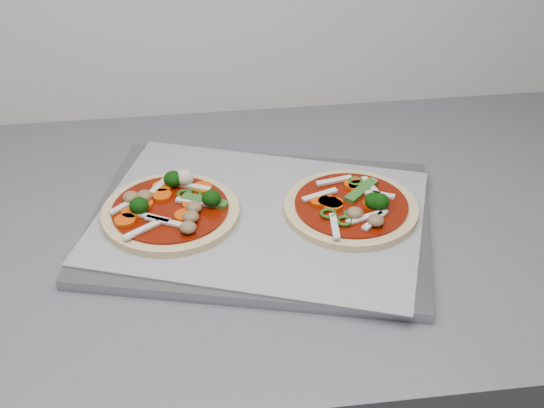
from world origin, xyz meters
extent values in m
cube|color=gray|center=(0.71, 1.29, 0.91)|extent=(0.47, 0.40, 0.01)
cube|color=gray|center=(0.71, 1.29, 0.91)|extent=(0.46, 0.40, 0.00)
cylinder|color=#D0BA7D|center=(0.60, 1.31, 0.92)|extent=(0.22, 0.22, 0.01)
cylinder|color=#6B1200|center=(0.60, 1.31, 0.93)|extent=(0.19, 0.19, 0.00)
ellipsoid|color=#093A07|center=(0.60, 1.35, 0.94)|extent=(0.03, 0.03, 0.02)
ellipsoid|color=beige|center=(0.62, 1.36, 0.94)|extent=(0.03, 0.03, 0.02)
cylinder|color=#FE4108|center=(0.59, 1.35, 0.93)|extent=(0.03, 0.03, 0.00)
ellipsoid|color=brown|center=(0.62, 1.27, 0.93)|extent=(0.03, 0.03, 0.01)
cube|color=silver|center=(0.63, 1.35, 0.93)|extent=(0.05, 0.03, 0.00)
cylinder|color=#FE4108|center=(0.57, 1.32, 0.93)|extent=(0.04, 0.04, 0.00)
cube|color=silver|center=(0.59, 1.36, 0.93)|extent=(0.03, 0.04, 0.00)
cylinder|color=#FE4108|center=(0.63, 1.31, 0.93)|extent=(0.03, 0.03, 0.00)
cube|color=#356D24|center=(0.64, 1.31, 0.93)|extent=(0.06, 0.04, 0.00)
ellipsoid|color=#093A07|center=(0.56, 1.30, 0.94)|extent=(0.03, 0.03, 0.02)
cylinder|color=#FE4108|center=(0.62, 1.28, 0.93)|extent=(0.03, 0.03, 0.00)
cube|color=silver|center=(0.59, 1.27, 0.93)|extent=(0.05, 0.03, 0.00)
torus|color=#274F13|center=(0.62, 1.33, 0.93)|extent=(0.02, 0.02, 0.00)
ellipsoid|color=brown|center=(0.55, 1.33, 0.93)|extent=(0.03, 0.03, 0.01)
ellipsoid|color=brown|center=(0.57, 1.33, 0.93)|extent=(0.03, 0.03, 0.01)
cube|color=silver|center=(0.57, 1.26, 0.93)|extent=(0.04, 0.03, 0.00)
ellipsoid|color=brown|center=(0.62, 1.25, 0.93)|extent=(0.02, 0.02, 0.01)
cube|color=silver|center=(0.58, 1.28, 0.93)|extent=(0.05, 0.03, 0.00)
ellipsoid|color=brown|center=(0.63, 1.29, 0.93)|extent=(0.02, 0.02, 0.01)
cube|color=silver|center=(0.63, 1.31, 0.93)|extent=(0.05, 0.02, 0.00)
cube|color=silver|center=(0.55, 1.32, 0.93)|extent=(0.04, 0.04, 0.00)
cylinder|color=#FE4108|center=(0.59, 1.33, 0.93)|extent=(0.03, 0.03, 0.00)
torus|color=#274F13|center=(0.63, 1.33, 0.93)|extent=(0.02, 0.02, 0.00)
cylinder|color=#FE4108|center=(0.55, 1.30, 0.93)|extent=(0.03, 0.03, 0.00)
cylinder|color=#FE4108|center=(0.64, 1.34, 0.93)|extent=(0.03, 0.03, 0.00)
cylinder|color=#FE4108|center=(0.55, 1.28, 0.93)|extent=(0.03, 0.03, 0.00)
ellipsoid|color=#093A07|center=(0.65, 1.30, 0.94)|extent=(0.03, 0.03, 0.02)
cylinder|color=#D0BA7D|center=(0.82, 1.29, 0.92)|extent=(0.20, 0.20, 0.01)
cylinder|color=#6B1200|center=(0.82, 1.29, 0.93)|extent=(0.17, 0.17, 0.00)
ellipsoid|color=brown|center=(0.82, 1.26, 0.93)|extent=(0.03, 0.03, 0.01)
torus|color=#274F13|center=(0.81, 1.26, 0.93)|extent=(0.02, 0.02, 0.00)
cylinder|color=#FE4108|center=(0.84, 1.32, 0.93)|extent=(0.03, 0.03, 0.00)
cube|color=silver|center=(0.85, 1.30, 0.93)|extent=(0.05, 0.03, 0.00)
cube|color=silver|center=(0.78, 1.31, 0.93)|extent=(0.05, 0.02, 0.00)
cylinder|color=#FE4108|center=(0.80, 1.28, 0.93)|extent=(0.04, 0.04, 0.00)
ellipsoid|color=brown|center=(0.85, 1.28, 0.93)|extent=(0.03, 0.03, 0.01)
cylinder|color=#FE4108|center=(0.79, 1.29, 0.93)|extent=(0.03, 0.03, 0.00)
cube|color=silver|center=(0.84, 1.31, 0.93)|extent=(0.04, 0.04, 0.00)
cube|color=silver|center=(0.84, 1.25, 0.93)|extent=(0.04, 0.04, 0.00)
torus|color=#274F13|center=(0.83, 1.33, 0.93)|extent=(0.02, 0.02, 0.00)
cylinder|color=#FE4108|center=(0.84, 1.28, 0.93)|extent=(0.03, 0.03, 0.00)
ellipsoid|color=#093A07|center=(0.84, 1.27, 0.94)|extent=(0.03, 0.03, 0.02)
torus|color=#274F13|center=(0.83, 1.33, 0.93)|extent=(0.02, 0.02, 0.00)
cylinder|color=#FE4108|center=(0.80, 1.29, 0.93)|extent=(0.04, 0.04, 0.00)
torus|color=#274F13|center=(0.80, 1.25, 0.93)|extent=(0.02, 0.02, 0.00)
cube|color=silver|center=(0.79, 1.24, 0.93)|extent=(0.01, 0.05, 0.00)
ellipsoid|color=#093A07|center=(0.85, 1.27, 0.94)|extent=(0.03, 0.03, 0.02)
cylinder|color=#FE4108|center=(0.83, 1.32, 0.93)|extent=(0.03, 0.03, 0.00)
cylinder|color=#FE4108|center=(0.78, 1.29, 0.93)|extent=(0.03, 0.03, 0.00)
cube|color=silver|center=(0.81, 1.34, 0.93)|extent=(0.05, 0.02, 0.00)
cube|color=#356D24|center=(0.84, 1.31, 0.93)|extent=(0.05, 0.05, 0.00)
cube|color=silver|center=(0.83, 1.25, 0.93)|extent=(0.05, 0.02, 0.00)
cube|color=silver|center=(0.85, 1.31, 0.93)|extent=(0.02, 0.05, 0.00)
torus|color=#274F13|center=(0.79, 1.26, 0.93)|extent=(0.03, 0.03, 0.00)
ellipsoid|color=brown|center=(0.84, 1.24, 0.93)|extent=(0.03, 0.03, 0.01)
camera|label=1|loc=(0.62, 0.54, 1.45)|focal=50.00mm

